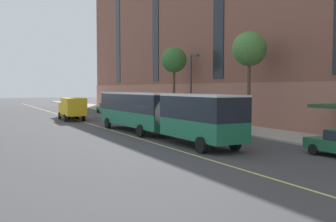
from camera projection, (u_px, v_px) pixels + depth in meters
name	position (u px, v px, depth m)	size (l,w,h in m)	color
ground_plane	(154.00, 136.00, 31.51)	(260.00, 260.00, 0.00)	#424244
sidewalk	(227.00, 127.00, 38.34)	(5.07, 160.00, 0.15)	#ADA89E
city_bus	(157.00, 111.00, 31.06)	(3.28, 19.74, 3.47)	#1E704C
parked_car_green_0	(106.00, 108.00, 59.77)	(2.07, 4.44, 1.56)	#23603D
parked_car_green_1	(141.00, 113.00, 47.85)	(1.95, 4.22, 1.56)	#23603D
parked_car_green_2	(222.00, 125.00, 32.78)	(2.05, 4.84, 1.56)	#23603D
box_truck	(72.00, 107.00, 46.56)	(2.51, 6.53, 2.70)	gold
taxi_cab	(74.00, 112.00, 50.14)	(2.00, 4.78, 1.56)	yellow
street_tree_mid_block	(249.00, 50.00, 34.58)	(3.05, 3.05, 8.71)	brown
street_tree_far_uptown	(174.00, 61.00, 47.33)	(3.06, 3.06, 8.62)	brown
street_lamp	(192.00, 82.00, 40.27)	(0.36, 1.48, 7.13)	#2D2D30
lane_centerline	(122.00, 133.00, 33.45)	(0.16, 140.00, 0.01)	#E0D66B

